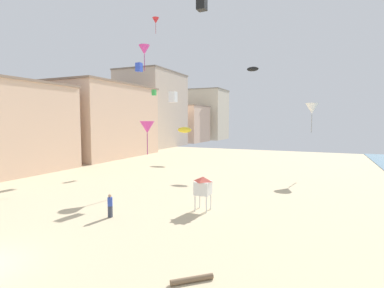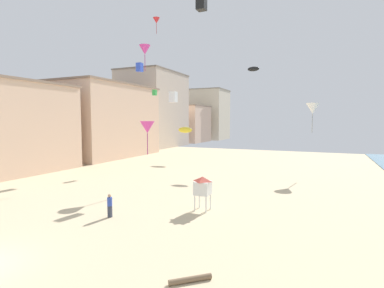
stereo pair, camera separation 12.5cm
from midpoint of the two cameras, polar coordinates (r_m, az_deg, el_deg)
name	(u,v)px [view 2 (the right image)]	position (r m, az deg, el deg)	size (l,w,h in m)	color
boardwalk_hotel_mid	(94,121)	(59.89, -18.39, 4.30)	(17.62, 20.15, 13.37)	beige
boardwalk_hotel_far	(153,110)	(77.42, -7.41, 6.57)	(12.46, 17.55, 18.98)	#C6B29E
boardwalk_hotel_distant	(185,124)	(93.90, -1.36, 3.91)	(13.15, 13.49, 11.34)	beige
boardwalk_hotel_furthest	(203,115)	(107.80, 2.14, 5.67)	(16.97, 12.96, 17.67)	beige
kite_flyer	(110,204)	(21.67, -15.41, -11.12)	(0.34, 0.34, 1.64)	#383D4C
lifeguard_stand	(203,186)	(22.24, 2.23, -8.10)	(1.10, 1.10, 2.55)	white
driftwood_log	(190,279)	(13.52, -0.03, -24.62)	(0.24, 0.24, 1.85)	#7A6047
kite_white_box	(173,97)	(30.08, -3.52, 9.04)	(0.67, 0.67, 1.05)	white
kite_white_delta	(313,109)	(40.08, 22.32, 6.34)	(1.62, 1.62, 3.69)	white
kite_magenta_delta	(145,50)	(41.02, -8.99, 17.48)	(1.47, 1.47, 3.33)	#DB3D9E
kite_yellow_parafoil	(185,130)	(48.25, -1.25, 2.73)	(2.44, 0.68, 0.95)	yellow
kite_green_box	(155,93)	(44.26, -7.14, 9.81)	(0.52, 0.52, 0.82)	green
kite_black_box	(201,3)	(23.14, 2.00, 25.52)	(0.64, 0.64, 1.00)	black
kite_black_parafoil	(253,69)	(47.49, 11.82, 13.97)	(1.80, 0.50, 0.70)	black
kite_magenta_delta_2	(147,127)	(29.06, -8.49, 3.21)	(1.44, 1.44, 3.26)	#DB3D9E
kite_blue_box	(140,67)	(44.53, -9.98, 14.35)	(0.79, 0.79, 1.24)	blue
kite_red_delta	(156,21)	(52.18, -6.80, 22.54)	(1.10, 1.10, 2.50)	red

